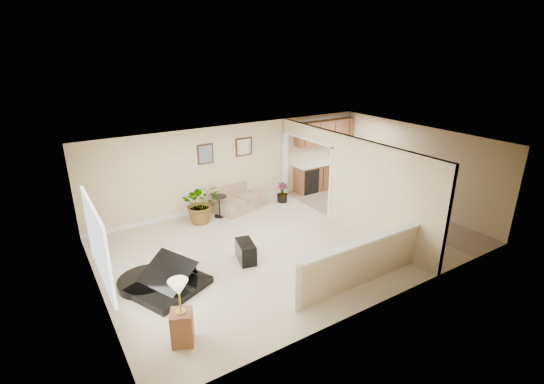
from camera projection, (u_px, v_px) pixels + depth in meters
floor at (291, 241)px, 9.98m from camera, size 9.00×9.00×0.00m
back_wall at (235, 165)px, 11.92m from camera, size 9.00×0.04×2.50m
front_wall at (386, 245)px, 7.17m from camera, size 9.00×0.04×2.50m
left_wall at (93, 242)px, 7.29m from camera, size 0.04×6.00×2.50m
right_wall at (415, 167)px, 11.80m from camera, size 0.04×6.00×2.50m
ceiling at (293, 145)px, 9.11m from camera, size 9.00×6.00×0.04m
kitchen_vinyl at (379, 214)px, 11.56m from camera, size 2.70×6.00×0.01m
interior_partition at (341, 181)px, 10.66m from camera, size 0.18×5.99×2.50m
pony_half_wall at (359, 262)px, 8.02m from camera, size 3.42×0.22×1.00m
left_window at (97, 243)px, 6.84m from camera, size 0.05×2.15×1.45m
wall_art_left at (205, 154)px, 11.25m from camera, size 0.48×0.04×0.58m
wall_mirror at (244, 147)px, 11.86m from camera, size 0.55×0.04×0.55m
kitchen_cabinets at (322, 164)px, 13.44m from camera, size 2.36×0.65×2.33m
piano at (163, 263)px, 7.93m from camera, size 1.97×1.93×1.30m
piano_bench at (246, 252)px, 9.02m from camera, size 0.50×0.75×0.46m
loveseat at (239, 197)px, 11.93m from camera, size 1.84×1.34×0.91m
accent_table at (219, 204)px, 11.30m from camera, size 0.44×0.44×0.63m
palm_plant at (201, 203)px, 10.89m from camera, size 1.22×1.12×1.15m
small_plant at (282, 194)px, 12.43m from camera, size 0.45×0.45×0.62m
lamp_stand at (181, 317)px, 6.41m from camera, size 0.47×0.47×1.20m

